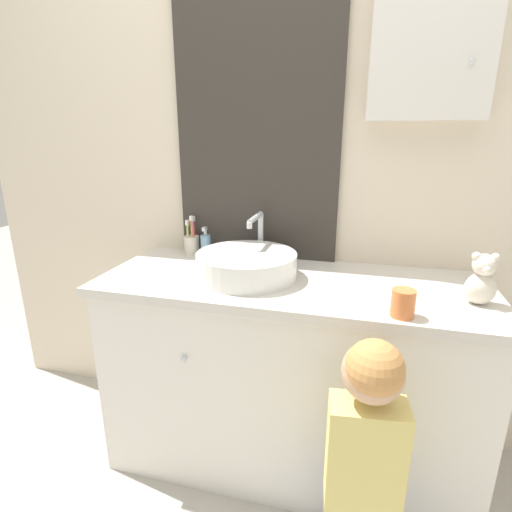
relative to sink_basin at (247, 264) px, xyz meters
The scene contains 8 objects.
wall_back 0.55m from the sink_basin, 59.54° to the left, with size 3.20×0.18×2.50m.
vanity_counter 0.49m from the sink_basin, ahead, with size 1.46×0.57×0.83m.
sink_basin is the anchor object (origin of this frame).
toothbrush_holder 0.40m from the sink_basin, 145.76° to the left, with size 0.07×0.07×0.18m.
soap_dispenser 0.32m from the sink_basin, 142.09° to the left, with size 0.04×0.04×0.14m.
child_figure 0.74m from the sink_basin, 42.89° to the right, with size 0.23×0.44×0.86m.
teddy_bear 0.80m from the sink_basin, ahead, with size 0.10×0.08×0.17m.
drinking_cup 0.59m from the sink_basin, 21.61° to the right, with size 0.07×0.07×0.09m, color orange.
Camera 1 is at (0.24, -1.09, 1.36)m, focal length 28.00 mm.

